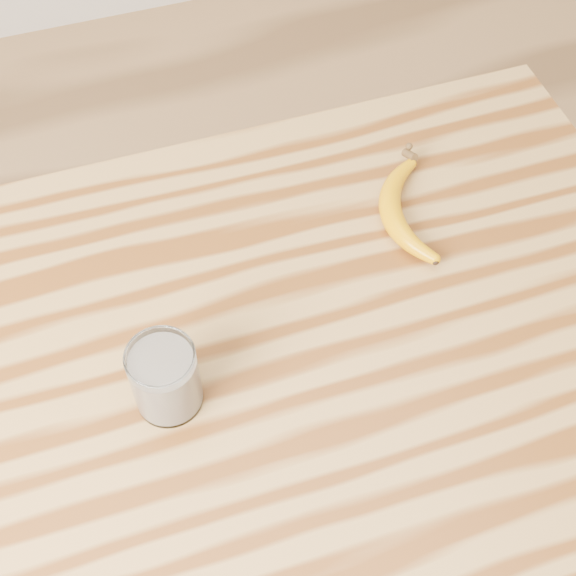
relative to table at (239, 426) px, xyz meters
name	(u,v)px	position (x,y,z in m)	size (l,w,h in m)	color
room	(199,80)	(0.00, 0.00, 0.58)	(4.04, 4.04, 2.70)	#9C774A
table	(239,426)	(0.00, 0.00, 0.00)	(1.20, 0.80, 0.90)	olive
smoothie_glass	(165,379)	(-0.08, 0.00, 0.18)	(0.08, 0.08, 0.10)	white
banana	(390,212)	(0.27, 0.17, 0.15)	(0.09, 0.25, 0.03)	#C98700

